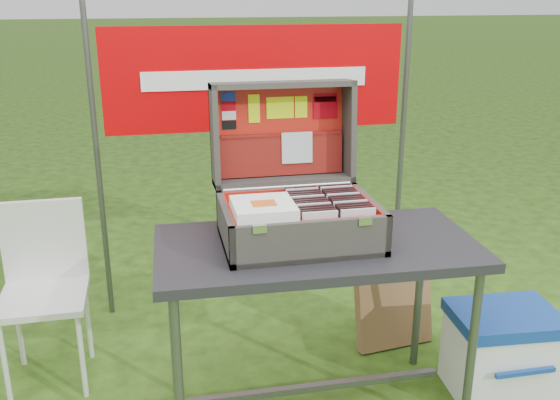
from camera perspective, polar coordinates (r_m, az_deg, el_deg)
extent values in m
cube|color=black|center=(2.49, 3.37, -4.35)|extent=(1.29, 0.67, 0.04)
cylinder|color=#59595B|center=(2.39, -9.23, -16.66)|extent=(0.04, 0.04, 0.76)
cylinder|color=#59595B|center=(2.66, 17.12, -13.24)|extent=(0.04, 0.04, 0.76)
cylinder|color=#59595B|center=(2.82, -9.76, -10.64)|extent=(0.04, 0.04, 0.76)
cylinder|color=#59595B|center=(3.06, 12.57, -8.40)|extent=(0.04, 0.04, 0.76)
cube|color=#59595B|center=(2.81, 3.11, -16.74)|extent=(1.12, 0.03, 0.03)
cube|color=#56534B|center=(2.48, 1.75, -3.58)|extent=(0.61, 0.43, 0.02)
cube|color=#56534B|center=(2.27, 2.95, -3.87)|extent=(0.61, 0.02, 0.16)
cube|color=#56534B|center=(2.65, 0.75, -0.54)|extent=(0.61, 0.02, 0.16)
cube|color=#56534B|center=(2.41, -5.00, -2.57)|extent=(0.02, 0.43, 0.16)
cube|color=#56534B|center=(2.54, 8.19, -1.59)|extent=(0.02, 0.43, 0.16)
cube|color=red|center=(2.48, 1.75, -3.26)|extent=(0.56, 0.39, 0.01)
cube|color=silver|center=(2.20, -1.88, -2.67)|extent=(0.05, 0.01, 0.03)
cube|color=silver|center=(2.29, 7.79, -1.93)|extent=(0.05, 0.01, 0.03)
cylinder|color=silver|center=(2.63, 0.70, 1.22)|extent=(0.55, 0.02, 0.02)
cube|color=#56534B|center=(2.74, -0.04, 6.33)|extent=(0.61, 0.06, 0.43)
cube|color=#56534B|center=(2.65, 0.19, 10.53)|extent=(0.61, 0.16, 0.04)
cube|color=#56534B|center=(2.71, 0.33, 1.84)|extent=(0.61, 0.16, 0.04)
cube|color=#56534B|center=(2.63, -6.01, 5.82)|extent=(0.02, 0.20, 0.45)
cube|color=#56534B|center=(2.74, 6.27, 6.37)|extent=(0.02, 0.20, 0.45)
cube|color=red|center=(2.72, 0.03, 6.29)|extent=(0.56, 0.04, 0.38)
cube|color=red|center=(2.28, 2.87, -3.46)|extent=(0.56, 0.01, 0.14)
cube|color=red|center=(2.63, 0.82, -0.40)|extent=(0.56, 0.01, 0.14)
cube|color=red|center=(2.41, -4.66, -2.28)|extent=(0.01, 0.39, 0.14)
cube|color=red|center=(2.53, 7.88, -1.36)|extent=(0.01, 0.39, 0.14)
cube|color=maroon|center=(2.72, 0.14, 4.12)|extent=(0.54, 0.05, 0.18)
cube|color=maroon|center=(2.70, 0.14, 5.91)|extent=(0.53, 0.02, 0.02)
cube|color=silver|center=(2.71, 1.56, 4.81)|extent=(0.14, 0.02, 0.14)
cube|color=#1933B2|center=(2.66, -4.75, 9.41)|extent=(0.06, 0.01, 0.04)
cube|color=#B2010E|center=(2.67, -4.72, 8.55)|extent=(0.06, 0.01, 0.04)
cube|color=white|center=(2.67, -4.69, 7.70)|extent=(0.06, 0.01, 0.04)
cube|color=black|center=(2.68, -4.66, 6.85)|extent=(0.06, 0.01, 0.04)
cube|color=#CEEB0D|center=(2.68, -2.39, 8.34)|extent=(0.05, 0.01, 0.12)
cube|color=#CEEB0D|center=(2.70, 0.02, 8.43)|extent=(0.12, 0.01, 0.09)
cube|color=#CEEB0D|center=(2.72, 1.94, 8.50)|extent=(0.05, 0.01, 0.09)
cube|color=#B2010E|center=(2.75, 4.16, 8.56)|extent=(0.11, 0.01, 0.11)
cube|color=black|center=(2.75, 4.16, 9.18)|extent=(0.10, 0.00, 0.02)
cube|color=silver|center=(2.31, 3.65, -2.87)|extent=(0.13, 0.01, 0.15)
cube|color=black|center=(2.33, 3.50, -2.66)|extent=(0.13, 0.01, 0.15)
cube|color=black|center=(2.35, 3.35, -2.45)|extent=(0.13, 0.01, 0.15)
cube|color=black|center=(2.37, 3.20, -2.25)|extent=(0.13, 0.01, 0.15)
cube|color=silver|center=(2.39, 3.06, -2.05)|extent=(0.13, 0.01, 0.15)
cube|color=black|center=(2.41, 2.91, -1.85)|extent=(0.13, 0.01, 0.15)
cube|color=black|center=(2.43, 2.77, -1.66)|extent=(0.13, 0.01, 0.15)
cube|color=black|center=(2.46, 2.64, -1.47)|extent=(0.13, 0.01, 0.15)
cube|color=silver|center=(2.48, 2.50, -1.28)|extent=(0.13, 0.01, 0.15)
cube|color=black|center=(2.50, 2.37, -1.10)|extent=(0.13, 0.01, 0.15)
cube|color=black|center=(2.52, 2.24, -0.92)|extent=(0.13, 0.01, 0.15)
cube|color=black|center=(2.54, 2.11, -0.74)|extent=(0.13, 0.01, 0.15)
cube|color=silver|center=(2.57, 1.99, -0.57)|extent=(0.13, 0.01, 0.15)
cube|color=black|center=(2.59, 1.87, -0.40)|extent=(0.13, 0.01, 0.15)
cube|color=silver|center=(2.35, 7.11, -2.59)|extent=(0.13, 0.01, 0.15)
cube|color=black|center=(2.37, 6.92, -2.38)|extent=(0.13, 0.01, 0.15)
cube|color=black|center=(2.39, 6.75, -2.18)|extent=(0.13, 0.01, 0.15)
cube|color=black|center=(2.41, 6.57, -1.98)|extent=(0.13, 0.01, 0.15)
cube|color=silver|center=(2.43, 6.40, -1.79)|extent=(0.13, 0.01, 0.15)
cube|color=black|center=(2.45, 6.23, -1.60)|extent=(0.13, 0.01, 0.15)
cube|color=black|center=(2.47, 6.06, -1.41)|extent=(0.13, 0.01, 0.15)
cube|color=black|center=(2.49, 5.90, -1.23)|extent=(0.13, 0.01, 0.15)
cube|color=silver|center=(2.52, 5.74, -1.05)|extent=(0.13, 0.01, 0.15)
cube|color=black|center=(2.54, 5.58, -0.87)|extent=(0.13, 0.01, 0.15)
cube|color=black|center=(2.56, 5.43, -0.69)|extent=(0.13, 0.01, 0.15)
cube|color=black|center=(2.58, 5.27, -0.52)|extent=(0.13, 0.01, 0.15)
cube|color=silver|center=(2.60, 5.12, -0.35)|extent=(0.13, 0.01, 0.15)
cube|color=black|center=(2.62, 4.98, -0.19)|extent=(0.13, 0.01, 0.15)
cube|color=white|center=(2.32, -1.53, -1.12)|extent=(0.23, 0.23, 0.00)
cube|color=white|center=(2.32, -1.53, -1.01)|extent=(0.23, 0.23, 0.00)
cube|color=white|center=(2.32, -1.53, -0.89)|extent=(0.23, 0.23, 0.00)
cube|color=white|center=(2.32, -1.53, -0.77)|extent=(0.23, 0.23, 0.00)
cube|color=white|center=(2.32, -1.53, -0.66)|extent=(0.23, 0.23, 0.00)
cube|color=white|center=(2.32, -1.53, -0.54)|extent=(0.23, 0.23, 0.00)
cube|color=white|center=(2.31, -1.54, -0.42)|extent=(0.23, 0.23, 0.00)
cube|color=white|center=(2.31, -1.54, -0.31)|extent=(0.23, 0.23, 0.00)
cube|color=#D85919|center=(2.30, -1.49, -0.29)|extent=(0.09, 0.07, 0.00)
cube|color=white|center=(3.06, 19.53, -13.40)|extent=(0.46, 0.36, 0.35)
cube|color=navy|center=(2.96, 19.96, -10.06)|extent=(0.48, 0.38, 0.05)
cube|color=navy|center=(2.91, 21.52, -14.47)|extent=(0.27, 0.02, 0.02)
cube|color=silver|center=(3.04, -20.83, -8.41)|extent=(0.38, 0.38, 0.03)
cube|color=silver|center=(3.12, -20.80, -3.51)|extent=(0.38, 0.03, 0.40)
cylinder|color=silver|center=(3.04, -23.88, -13.48)|extent=(0.02, 0.02, 0.43)
cylinder|color=silver|center=(2.98, -17.67, -13.33)|extent=(0.02, 0.02, 0.43)
cylinder|color=silver|center=(3.31, -22.79, -10.56)|extent=(0.02, 0.02, 0.43)
cylinder|color=silver|center=(3.25, -17.15, -10.36)|extent=(0.02, 0.02, 0.43)
cylinder|color=silver|center=(3.15, -23.66, -3.82)|extent=(0.02, 0.02, 0.40)
cylinder|color=silver|center=(3.10, -17.85, -3.50)|extent=(0.02, 0.02, 0.40)
cube|color=brown|center=(3.29, 10.32, -9.49)|extent=(0.42, 0.20, 0.43)
cylinder|color=#59595B|center=(3.43, -16.27, 2.77)|extent=(0.03, 0.03, 1.70)
cylinder|color=#59595B|center=(3.69, 11.02, 4.28)|extent=(0.03, 0.03, 1.70)
cube|color=#B60004|center=(3.37, -2.19, 11.03)|extent=(1.60, 0.02, 0.55)
cube|color=white|center=(3.35, -2.16, 11.01)|extent=(1.20, 0.00, 0.10)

